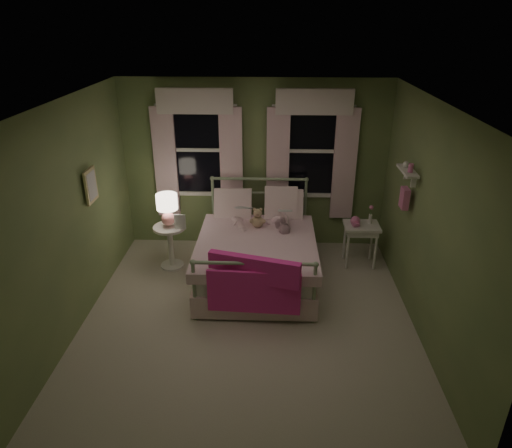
{
  "coord_description": "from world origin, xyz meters",
  "views": [
    {
      "loc": [
        0.27,
        -4.58,
        3.41
      ],
      "look_at": [
        0.07,
        0.63,
        1.0
      ],
      "focal_mm": 32.0,
      "sensor_mm": 36.0,
      "label": 1
    }
  ],
  "objects_px": {
    "child_right": "(278,203)",
    "nightstand_left": "(170,241)",
    "table_lamp": "(167,207)",
    "nightstand_right": "(361,231)",
    "teddy_bear": "(258,219)",
    "child_left": "(238,207)",
    "bed": "(257,255)"
  },
  "relations": [
    {
      "from": "bed",
      "to": "nightstand_left",
      "type": "height_order",
      "value": "bed"
    },
    {
      "from": "child_right",
      "to": "table_lamp",
      "type": "height_order",
      "value": "child_right"
    },
    {
      "from": "teddy_bear",
      "to": "nightstand_left",
      "type": "relative_size",
      "value": 0.47
    },
    {
      "from": "bed",
      "to": "child_left",
      "type": "relative_size",
      "value": 3.03
    },
    {
      "from": "child_right",
      "to": "bed",
      "type": "bearing_deg",
      "value": 44.07
    },
    {
      "from": "child_right",
      "to": "teddy_bear",
      "type": "bearing_deg",
      "value": 15.96
    },
    {
      "from": "child_right",
      "to": "nightstand_right",
      "type": "xyz_separation_m",
      "value": [
        1.22,
        0.02,
        -0.42
      ]
    },
    {
      "from": "nightstand_left",
      "to": "child_left",
      "type": "bearing_deg",
      "value": 8.14
    },
    {
      "from": "child_right",
      "to": "nightstand_right",
      "type": "relative_size",
      "value": 1.25
    },
    {
      "from": "bed",
      "to": "child_left",
      "type": "xyz_separation_m",
      "value": [
        -0.29,
        0.43,
        0.53
      ]
    },
    {
      "from": "child_left",
      "to": "nightstand_left",
      "type": "relative_size",
      "value": 1.03
    },
    {
      "from": "child_right",
      "to": "table_lamp",
      "type": "relative_size",
      "value": 1.71
    },
    {
      "from": "child_left",
      "to": "table_lamp",
      "type": "relative_size",
      "value": 1.44
    },
    {
      "from": "child_left",
      "to": "table_lamp",
      "type": "xyz_separation_m",
      "value": [
        -0.99,
        -0.14,
        0.05
      ]
    },
    {
      "from": "nightstand_left",
      "to": "teddy_bear",
      "type": "bearing_deg",
      "value": -0.77
    },
    {
      "from": "teddy_bear",
      "to": "nightstand_right",
      "type": "bearing_deg",
      "value": 6.74
    },
    {
      "from": "child_right",
      "to": "nightstand_left",
      "type": "xyz_separation_m",
      "value": [
        -1.55,
        -0.14,
        -0.55
      ]
    },
    {
      "from": "bed",
      "to": "nightstand_right",
      "type": "height_order",
      "value": "bed"
    },
    {
      "from": "child_right",
      "to": "nightstand_left",
      "type": "bearing_deg",
      "value": -8.32
    },
    {
      "from": "bed",
      "to": "teddy_bear",
      "type": "height_order",
      "value": "bed"
    },
    {
      "from": "bed",
      "to": "teddy_bear",
      "type": "relative_size",
      "value": 6.7
    },
    {
      "from": "bed",
      "to": "child_left",
      "type": "height_order",
      "value": "child_left"
    },
    {
      "from": "teddy_bear",
      "to": "nightstand_right",
      "type": "distance_m",
      "value": 1.53
    },
    {
      "from": "child_right",
      "to": "nightstand_left",
      "type": "relative_size",
      "value": 1.23
    },
    {
      "from": "nightstand_left",
      "to": "nightstand_right",
      "type": "bearing_deg",
      "value": 3.31
    },
    {
      "from": "bed",
      "to": "teddy_bear",
      "type": "distance_m",
      "value": 0.5
    },
    {
      "from": "child_left",
      "to": "bed",
      "type": "bearing_deg",
      "value": 105.47
    },
    {
      "from": "table_lamp",
      "to": "nightstand_right",
      "type": "bearing_deg",
      "value": 3.31
    },
    {
      "from": "child_right",
      "to": "teddy_bear",
      "type": "height_order",
      "value": "child_right"
    },
    {
      "from": "nightstand_left",
      "to": "child_right",
      "type": "bearing_deg",
      "value": 5.22
    },
    {
      "from": "teddy_bear",
      "to": "bed",
      "type": "bearing_deg",
      "value": -88.85
    },
    {
      "from": "teddy_bear",
      "to": "table_lamp",
      "type": "distance_m",
      "value": 1.28
    }
  ]
}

